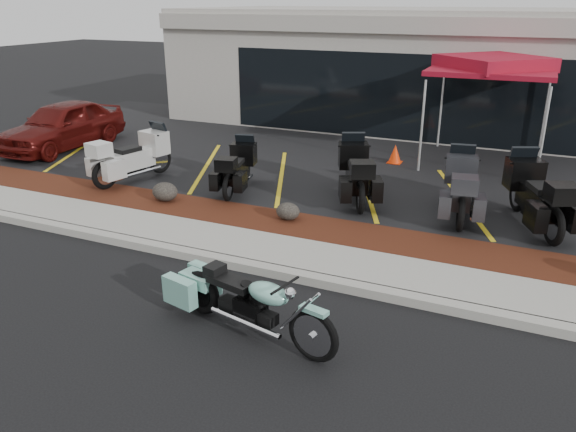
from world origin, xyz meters
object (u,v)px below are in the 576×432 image
at_px(parked_car, 62,125).
at_px(traffic_cone, 395,154).
at_px(popup_canopy, 493,66).
at_px(hero_cruiser, 313,328).
at_px(touring_white, 159,147).

bearing_deg(parked_car, traffic_cone, 14.25).
relative_size(parked_car, traffic_cone, 8.23).
distance_m(traffic_cone, popup_canopy, 3.29).
bearing_deg(hero_cruiser, traffic_cone, 110.38).
bearing_deg(touring_white, popup_canopy, -46.44).
height_order(hero_cruiser, parked_car, parked_car).
height_order(parked_car, popup_canopy, popup_canopy).
distance_m(hero_cruiser, touring_white, 8.59).
xyz_separation_m(touring_white, traffic_cone, (5.25, 3.36, -0.42)).
bearing_deg(traffic_cone, touring_white, -147.38).
relative_size(hero_cruiser, popup_canopy, 0.74).
distance_m(hero_cruiser, traffic_cone, 9.13).
distance_m(parked_car, traffic_cone, 9.70).
xyz_separation_m(touring_white, popup_canopy, (7.40, 4.28, 1.89)).
height_order(hero_cruiser, touring_white, touring_white).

